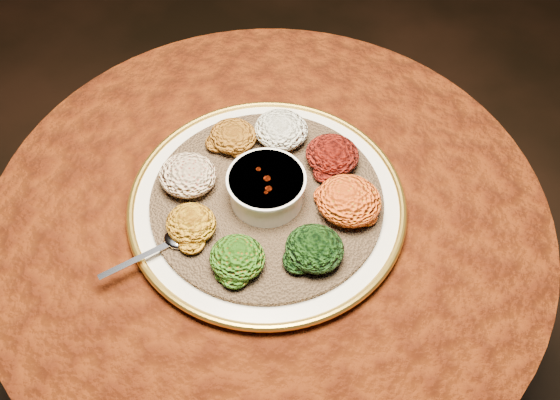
% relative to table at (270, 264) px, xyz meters
% --- Properties ---
extents(table, '(0.96, 0.96, 0.73)m').
position_rel_table_xyz_m(table, '(0.00, 0.00, 0.00)').
color(table, black).
rests_on(table, ground).
extents(platter, '(0.54, 0.54, 0.02)m').
position_rel_table_xyz_m(platter, '(-0.00, 0.00, 0.19)').
color(platter, beige).
rests_on(platter, table).
extents(injera, '(0.40, 0.40, 0.01)m').
position_rel_table_xyz_m(injera, '(-0.00, 0.00, 0.20)').
color(injera, brown).
rests_on(injera, platter).
extents(stew_bowl, '(0.13, 0.13, 0.05)m').
position_rel_table_xyz_m(stew_bowl, '(-0.00, 0.00, 0.24)').
color(stew_bowl, silver).
rests_on(stew_bowl, injera).
extents(spoon, '(0.10, 0.13, 0.01)m').
position_rel_table_xyz_m(spoon, '(-0.10, -0.14, 0.21)').
color(spoon, silver).
rests_on(spoon, injera).
extents(portion_ayib, '(0.10, 0.09, 0.05)m').
position_rel_table_xyz_m(portion_ayib, '(-0.04, 0.13, 0.23)').
color(portion_ayib, silver).
rests_on(portion_ayib, injera).
extents(portion_kitfo, '(0.09, 0.09, 0.04)m').
position_rel_table_xyz_m(portion_kitfo, '(0.06, 0.12, 0.23)').
color(portion_kitfo, black).
rests_on(portion_kitfo, injera).
extents(portion_tikil, '(0.11, 0.10, 0.05)m').
position_rel_table_xyz_m(portion_tikil, '(0.13, 0.04, 0.23)').
color(portion_tikil, '#C28B10').
rests_on(portion_tikil, injera).
extents(portion_gomen, '(0.09, 0.09, 0.04)m').
position_rel_table_xyz_m(portion_gomen, '(0.11, -0.07, 0.23)').
color(portion_gomen, black).
rests_on(portion_gomen, injera).
extents(portion_mixveg, '(0.09, 0.08, 0.04)m').
position_rel_table_xyz_m(portion_mixveg, '(0.01, -0.13, 0.23)').
color(portion_mixveg, '#903709').
rests_on(portion_mixveg, injera).
extents(portion_kik, '(0.08, 0.08, 0.04)m').
position_rel_table_xyz_m(portion_kik, '(-0.08, -0.11, 0.23)').
color(portion_kik, '#C18111').
rests_on(portion_kik, injera).
extents(portion_timatim, '(0.10, 0.09, 0.05)m').
position_rel_table_xyz_m(portion_timatim, '(-0.14, -0.03, 0.23)').
color(portion_timatim, maroon).
rests_on(portion_timatim, injera).
extents(portion_shiro, '(0.08, 0.08, 0.04)m').
position_rel_table_xyz_m(portion_shiro, '(-0.11, 0.09, 0.23)').
color(portion_shiro, '#864D10').
rests_on(portion_shiro, injera).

